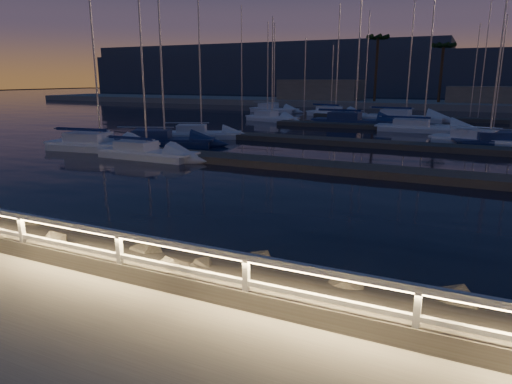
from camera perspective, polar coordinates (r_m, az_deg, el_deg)
ground at (r=11.03m, az=-20.40°, el=-9.05°), size 400.00×400.00×0.00m
harbor_water at (r=39.22m, az=14.25°, el=6.11°), size 400.00×440.00×0.60m
guard_rail at (r=10.81m, az=-21.01°, el=-5.19°), size 44.11×0.12×1.06m
riprap at (r=12.38m, az=-17.74°, el=-7.23°), size 37.53×2.69×1.28m
floating_docks at (r=40.40m, az=14.67°, el=7.11°), size 22.00×36.00×0.40m
far_shore at (r=81.43m, az=20.37°, el=10.47°), size 160.00×14.00×5.20m
palm_left at (r=80.66m, az=15.00°, el=17.85°), size 3.00×3.00×11.20m
palm_center at (r=80.26m, az=22.39°, el=16.34°), size 3.00×3.00×9.70m
distant_hills at (r=143.71m, az=13.93°, el=13.88°), size 230.00×37.50×18.00m
sailboat_a at (r=33.59m, az=-11.63°, el=6.37°), size 7.20×4.64×12.04m
sailboat_b at (r=32.73m, az=-19.08°, el=5.70°), size 8.03×3.35×13.29m
sailboat_e at (r=37.70m, az=-7.06°, el=7.32°), size 6.52×4.22×10.91m
sailboat_f at (r=28.71m, az=-13.71°, el=4.90°), size 6.57×2.06×11.13m
sailboat_g at (r=36.96m, az=26.80°, el=5.81°), size 8.31×4.08×13.59m
sailboat_h at (r=37.20m, az=28.97°, el=5.58°), size 8.22×4.63×13.42m
sailboat_i at (r=52.44m, az=1.85°, el=9.29°), size 6.84×3.68×11.30m
sailboat_j at (r=48.62m, az=12.01°, el=8.69°), size 8.79×2.74×14.91m
sailboat_k at (r=55.53m, az=17.96°, el=8.93°), size 9.06×3.39×15.04m
sailboat_l at (r=44.45m, az=19.90°, el=7.62°), size 8.46×2.74×14.18m
sailboat_m at (r=66.73m, az=2.10°, el=10.33°), size 7.34×2.72×12.31m
sailboat_n at (r=60.00m, az=9.74°, el=9.73°), size 8.27×4.79×13.63m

